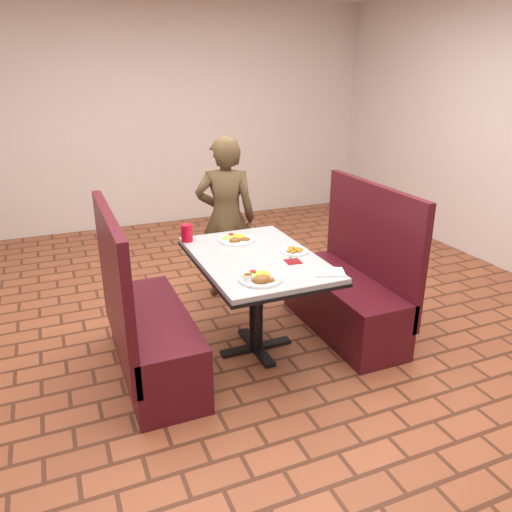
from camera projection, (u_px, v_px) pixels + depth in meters
name	position (u px, v px, depth m)	size (l,w,h in m)	color
room	(256.00, 80.00, 3.07)	(7.00, 7.04, 2.82)	#A35535
dining_table	(256.00, 269.00, 3.52)	(0.81, 1.21, 0.75)	#AAADAF
booth_bench_left	(147.00, 331.00, 3.35)	(0.47, 1.20, 1.17)	#51121C
booth_bench_right	(349.00, 292.00, 3.93)	(0.47, 1.20, 1.17)	#51121C
diner_person	(226.00, 219.00, 4.42)	(0.53, 0.35, 1.45)	brown
near_dinner_plate	(259.00, 276.00, 3.08)	(0.27, 0.27, 0.08)	white
far_dinner_plate	(236.00, 238.00, 3.78)	(0.27, 0.27, 0.07)	white
plantain_plate	(295.00, 251.00, 3.55)	(0.20, 0.20, 0.03)	white
maroon_napkin	(293.00, 261.00, 3.39)	(0.10, 0.10, 0.00)	maroon
spoon_utensil	(293.00, 259.00, 3.42)	(0.01, 0.12, 0.00)	silver
red_tumbler	(187.00, 233.00, 3.76)	(0.09, 0.09, 0.13)	red
paper_napkin	(329.00, 272.00, 3.20)	(0.19, 0.14, 0.01)	white
knife_utensil	(259.00, 274.00, 3.17)	(0.01, 0.17, 0.00)	silver
fork_utensil	(259.00, 278.00, 3.11)	(0.01, 0.16, 0.00)	silver
lettuce_shreds	(258.00, 252.00, 3.55)	(0.28, 0.32, 0.00)	#A6D153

